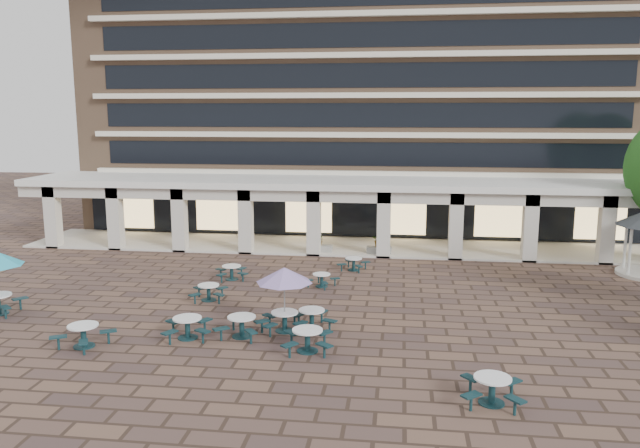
{
  "coord_description": "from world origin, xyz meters",
  "views": [
    {
      "loc": [
        3.09,
        -24.39,
        8.55
      ],
      "look_at": [
        -0.5,
        3.0,
        3.61
      ],
      "focal_mm": 35.0,
      "sensor_mm": 36.0,
      "label": 1
    }
  ],
  "objects_px": {
    "picnic_table_1": "(83,334)",
    "planter_left": "(320,247)",
    "picnic_table_0": "(187,326)",
    "planter_right": "(379,245)",
    "picnic_table_2": "(307,338)"
  },
  "relations": [
    {
      "from": "planter_right",
      "to": "picnic_table_2",
      "type": "bearing_deg",
      "value": -97.06
    },
    {
      "from": "picnic_table_2",
      "to": "planter_right",
      "type": "distance_m",
      "value": 16.17
    },
    {
      "from": "picnic_table_0",
      "to": "planter_left",
      "type": "relative_size",
      "value": 1.44
    },
    {
      "from": "picnic_table_0",
      "to": "picnic_table_1",
      "type": "xyz_separation_m",
      "value": [
        -3.52,
        -1.34,
        0.01
      ]
    },
    {
      "from": "picnic_table_0",
      "to": "picnic_table_1",
      "type": "relative_size",
      "value": 0.97
    },
    {
      "from": "picnic_table_2",
      "to": "picnic_table_1",
      "type": "bearing_deg",
      "value": 177.34
    },
    {
      "from": "picnic_table_1",
      "to": "planter_right",
      "type": "height_order",
      "value": "planter_right"
    },
    {
      "from": "picnic_table_2",
      "to": "picnic_table_0",
      "type": "bearing_deg",
      "value": 164.4
    },
    {
      "from": "picnic_table_0",
      "to": "picnic_table_2",
      "type": "distance_m",
      "value": 4.83
    },
    {
      "from": "picnic_table_1",
      "to": "planter_right",
      "type": "distance_m",
      "value": 19.57
    },
    {
      "from": "planter_right",
      "to": "picnic_table_1",
      "type": "bearing_deg",
      "value": -121.69
    },
    {
      "from": "picnic_table_1",
      "to": "planter_left",
      "type": "height_order",
      "value": "planter_left"
    },
    {
      "from": "planter_left",
      "to": "planter_right",
      "type": "height_order",
      "value": "planter_right"
    },
    {
      "from": "picnic_table_1",
      "to": "planter_left",
      "type": "bearing_deg",
      "value": 85.33
    },
    {
      "from": "picnic_table_2",
      "to": "planter_right",
      "type": "bearing_deg",
      "value": 76.1
    }
  ]
}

